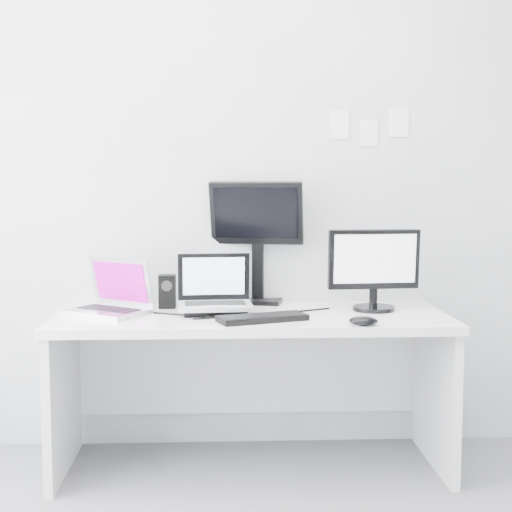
% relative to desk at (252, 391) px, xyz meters
% --- Properties ---
extents(back_wall, '(3.60, 0.00, 3.60)m').
position_rel_desk_xyz_m(back_wall, '(0.00, 0.35, 0.99)').
color(back_wall, silver).
rests_on(back_wall, ground).
extents(desk, '(1.80, 0.70, 0.73)m').
position_rel_desk_xyz_m(desk, '(0.00, 0.00, 0.00)').
color(desk, white).
rests_on(desk, ground).
extents(macbook, '(0.44, 0.42, 0.27)m').
position_rel_desk_xyz_m(macbook, '(-0.67, 0.02, 0.50)').
color(macbook, silver).
rests_on(macbook, desk).
extents(speaker, '(0.11, 0.11, 0.16)m').
position_rel_desk_xyz_m(speaker, '(-0.40, 0.19, 0.44)').
color(speaker, black).
rests_on(speaker, desk).
extents(dell_laptop, '(0.35, 0.28, 0.28)m').
position_rel_desk_xyz_m(dell_laptop, '(-0.17, 0.01, 0.51)').
color(dell_laptop, '#ADAFB4').
rests_on(dell_laptop, desk).
extents(rear_monitor, '(0.48, 0.26, 0.63)m').
position_rel_desk_xyz_m(rear_monitor, '(0.04, 0.31, 0.68)').
color(rear_monitor, black).
rests_on(rear_monitor, desk).
extents(samsung_monitor, '(0.45, 0.23, 0.40)m').
position_rel_desk_xyz_m(samsung_monitor, '(0.58, 0.07, 0.56)').
color(samsung_monitor, black).
rests_on(samsung_monitor, desk).
extents(keyboard, '(0.41, 0.26, 0.03)m').
position_rel_desk_xyz_m(keyboard, '(0.04, -0.18, 0.38)').
color(keyboard, black).
rests_on(keyboard, desk).
extents(mouse, '(0.14, 0.10, 0.04)m').
position_rel_desk_xyz_m(mouse, '(0.46, -0.30, 0.39)').
color(mouse, black).
rests_on(mouse, desk).
extents(wall_note_0, '(0.10, 0.00, 0.14)m').
position_rel_desk_xyz_m(wall_note_0, '(0.45, 0.34, 1.26)').
color(wall_note_0, white).
rests_on(wall_note_0, back_wall).
extents(wall_note_1, '(0.09, 0.00, 0.13)m').
position_rel_desk_xyz_m(wall_note_1, '(0.60, 0.34, 1.22)').
color(wall_note_1, white).
rests_on(wall_note_1, back_wall).
extents(wall_note_2, '(0.10, 0.00, 0.14)m').
position_rel_desk_xyz_m(wall_note_2, '(0.75, 0.34, 1.26)').
color(wall_note_2, white).
rests_on(wall_note_2, back_wall).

